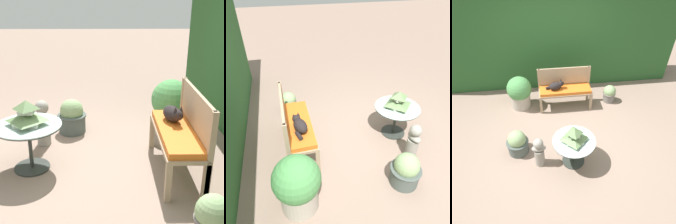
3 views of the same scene
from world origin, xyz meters
The scene contains 10 objects.
ground centered at (0.00, 0.00, 0.00)m, with size 30.00×30.00×0.00m, color gray.
garden_bench centered at (0.19, 0.98, 0.44)m, with size 1.23×0.43×0.53m.
bench_backrest centered at (0.19, 1.17, 0.68)m, with size 1.23×0.06×0.95m.
cat centered at (-0.02, 0.97, 0.62)m, with size 0.43×0.25×0.23m.
patio_table centered at (0.13, -0.68, 0.44)m, with size 0.76×0.76×0.56m.
pagoda_birdhouse centered at (0.13, -0.68, 0.68)m, with size 0.37×0.37×0.29m.
garden_bust centered at (-0.49, -0.65, 0.32)m, with size 0.26×0.18×0.63m.
potted_plant_bench_right centered at (-0.90, -0.31, 0.24)m, with size 0.43×0.43×0.51m.
potted_plant_bench_left centered at (1.31, 1.06, 0.22)m, with size 0.31×0.31×0.44m.
potted_plant_table_near centered at (-0.87, 1.13, 0.41)m, with size 0.58×0.58×0.80m.
Camera 2 is at (-2.57, 1.10, 2.56)m, focal length 35.00 mm.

